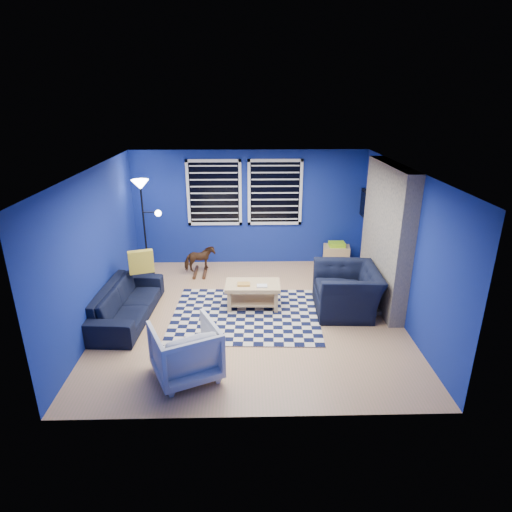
{
  "coord_description": "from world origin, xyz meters",
  "views": [
    {
      "loc": [
        -0.08,
        -6.55,
        3.58
      ],
      "look_at": [
        0.09,
        0.3,
        0.97
      ],
      "focal_mm": 30.0,
      "sensor_mm": 36.0,
      "label": 1
    }
  ],
  "objects_px": {
    "sofa": "(127,303)",
    "armchair_big": "(347,290)",
    "tv": "(368,207)",
    "cabinet": "(336,256)",
    "coffee_table": "(253,290)",
    "rocking_horse": "(200,259)",
    "floor_lamp": "(143,198)",
    "armchair_bent": "(186,351)"
  },
  "relations": [
    {
      "from": "sofa",
      "to": "armchair_big",
      "type": "relative_size",
      "value": 1.65
    },
    {
      "from": "tv",
      "to": "cabinet",
      "type": "bearing_deg",
      "value": 161.66
    },
    {
      "from": "coffee_table",
      "to": "cabinet",
      "type": "distance_m",
      "value": 2.66
    },
    {
      "from": "rocking_horse",
      "to": "floor_lamp",
      "type": "bearing_deg",
      "value": 64.73
    },
    {
      "from": "sofa",
      "to": "tv",
      "type": "bearing_deg",
      "value": -61.86
    },
    {
      "from": "armchair_bent",
      "to": "coffee_table",
      "type": "xyz_separation_m",
      "value": [
        0.93,
        1.96,
        -0.05
      ]
    },
    {
      "from": "armchair_bent",
      "to": "rocking_horse",
      "type": "height_order",
      "value": "armchair_bent"
    },
    {
      "from": "tv",
      "to": "sofa",
      "type": "relative_size",
      "value": 0.5
    },
    {
      "from": "tv",
      "to": "coffee_table",
      "type": "height_order",
      "value": "tv"
    },
    {
      "from": "armchair_bent",
      "to": "cabinet",
      "type": "height_order",
      "value": "armchair_bent"
    },
    {
      "from": "sofa",
      "to": "coffee_table",
      "type": "relative_size",
      "value": 2.03
    },
    {
      "from": "sofa",
      "to": "armchair_big",
      "type": "xyz_separation_m",
      "value": [
        3.76,
        0.18,
        0.1
      ]
    },
    {
      "from": "sofa",
      "to": "armchair_bent",
      "type": "distance_m",
      "value": 2.02
    },
    {
      "from": "armchair_big",
      "to": "rocking_horse",
      "type": "bearing_deg",
      "value": -119.71
    },
    {
      "from": "floor_lamp",
      "to": "sofa",
      "type": "bearing_deg",
      "value": -89.17
    },
    {
      "from": "tv",
      "to": "cabinet",
      "type": "distance_m",
      "value": 1.29
    },
    {
      "from": "armchair_bent",
      "to": "cabinet",
      "type": "xyz_separation_m",
      "value": [
        2.79,
        3.85,
        -0.13
      ]
    },
    {
      "from": "cabinet",
      "to": "floor_lamp",
      "type": "relative_size",
      "value": 0.31
    },
    {
      "from": "armchair_big",
      "to": "cabinet",
      "type": "xyz_separation_m",
      "value": [
        0.23,
        2.05,
        -0.14
      ]
    },
    {
      "from": "rocking_horse",
      "to": "cabinet",
      "type": "height_order",
      "value": "rocking_horse"
    },
    {
      "from": "armchair_bent",
      "to": "floor_lamp",
      "type": "xyz_separation_m",
      "value": [
        -1.23,
        3.51,
        1.26
      ]
    },
    {
      "from": "tv",
      "to": "armchair_bent",
      "type": "relative_size",
      "value": 1.19
    },
    {
      "from": "tv",
      "to": "cabinet",
      "type": "xyz_separation_m",
      "value": [
        -0.55,
        0.18,
        -1.15
      ]
    },
    {
      "from": "sofa",
      "to": "rocking_horse",
      "type": "xyz_separation_m",
      "value": [
        1.04,
        1.89,
        0.05
      ]
    },
    {
      "from": "floor_lamp",
      "to": "armchair_bent",
      "type": "bearing_deg",
      "value": -70.68
    },
    {
      "from": "rocking_horse",
      "to": "coffee_table",
      "type": "relative_size",
      "value": 0.65
    },
    {
      "from": "armchair_big",
      "to": "rocking_horse",
      "type": "distance_m",
      "value": 3.21
    },
    {
      "from": "tv",
      "to": "coffee_table",
      "type": "relative_size",
      "value": 1.03
    },
    {
      "from": "tv",
      "to": "armchair_bent",
      "type": "distance_m",
      "value": 5.07
    },
    {
      "from": "armchair_bent",
      "to": "rocking_horse",
      "type": "xyz_separation_m",
      "value": [
        -0.16,
        3.5,
        -0.05
      ]
    },
    {
      "from": "armchair_big",
      "to": "coffee_table",
      "type": "height_order",
      "value": "armchair_big"
    },
    {
      "from": "cabinet",
      "to": "tv",
      "type": "bearing_deg",
      "value": -9.07
    },
    {
      "from": "armchair_bent",
      "to": "rocking_horse",
      "type": "bearing_deg",
      "value": -112.18
    },
    {
      "from": "armchair_bent",
      "to": "floor_lamp",
      "type": "bearing_deg",
      "value": -95.48
    },
    {
      "from": "coffee_table",
      "to": "rocking_horse",
      "type": "bearing_deg",
      "value": 125.23
    },
    {
      "from": "tv",
      "to": "armchair_big",
      "type": "relative_size",
      "value": 0.83
    },
    {
      "from": "tv",
      "to": "floor_lamp",
      "type": "relative_size",
      "value": 0.5
    },
    {
      "from": "armchair_big",
      "to": "floor_lamp",
      "type": "height_order",
      "value": "floor_lamp"
    },
    {
      "from": "rocking_horse",
      "to": "cabinet",
      "type": "relative_size",
      "value": 1.02
    },
    {
      "from": "tv",
      "to": "rocking_horse",
      "type": "bearing_deg",
      "value": -177.24
    },
    {
      "from": "tv",
      "to": "rocking_horse",
      "type": "relative_size",
      "value": 1.59
    },
    {
      "from": "rocking_horse",
      "to": "floor_lamp",
      "type": "distance_m",
      "value": 1.69
    }
  ]
}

